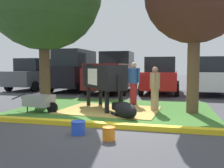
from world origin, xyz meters
The scene contains 16 objects.
ground_plane centered at (0.00, 0.00, 0.00)m, with size 80.00×80.00×0.00m, color #424247.
grass_island centered at (-0.38, 1.91, 0.01)m, with size 6.74×4.86×0.02m, color #386B28.
curb_yellow centered at (-0.38, -0.67, 0.06)m, with size 7.94×0.24×0.12m, color yellow.
hay_bedding centered at (-0.42, 1.54, 0.03)m, with size 3.20×2.40×0.04m, color tan.
cow_holstein centered at (-0.78, 1.82, 1.14)m, with size 2.27×2.66×1.60m.
calf_lying centered at (0.28, 0.53, 0.24)m, with size 1.06×1.23×0.48m.
person_handler centered at (0.15, 3.01, 0.90)m, with size 0.52×0.34×1.67m.
person_visitor_near centered at (1.06, 1.84, 0.80)m, with size 0.34×0.53×1.50m.
wheelbarrow centered at (-2.59, 0.71, 0.39)m, with size 1.62×0.68×0.63m.
bucket_blue centered at (-0.39, -1.42, 0.15)m, with size 0.33×0.33×0.30m.
bucket_orange centered at (0.39, -1.68, 0.15)m, with size 0.28×0.28×0.28m.
sedan_silver centered at (-7.22, 7.96, 0.98)m, with size 2.08×4.43×2.02m.
suv_black centered at (-4.31, 7.90, 1.27)m, with size 2.18×4.63×2.52m.
pickup_truck_maroon centered at (-1.80, 7.72, 1.11)m, with size 2.29×5.43×2.42m.
sedan_red centered at (0.96, 7.66, 0.98)m, with size 2.08×4.43×2.02m.
hatchback_white centered at (3.54, 7.77, 0.98)m, with size 2.08×4.43×2.02m.
Camera 1 is at (1.65, -6.46, 1.51)m, focal length 39.38 mm.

